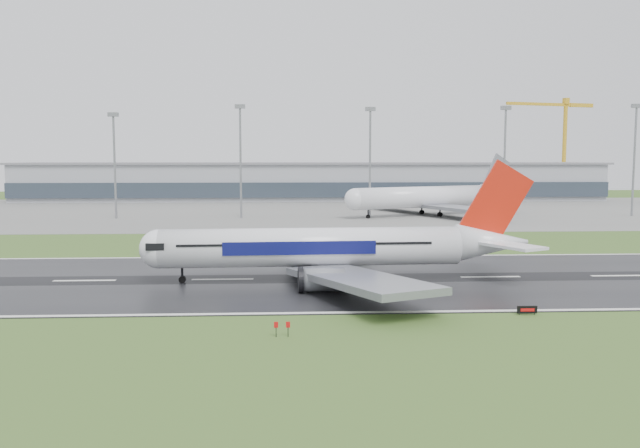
{
  "coord_description": "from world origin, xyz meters",
  "views": [
    {
      "loc": [
        -10.49,
        -96.75,
        17.99
      ],
      "look_at": [
        -5.03,
        12.0,
        7.0
      ],
      "focal_mm": 37.22,
      "sensor_mm": 36.0,
      "label": 1
    }
  ],
  "objects": [
    {
      "name": "runway_sign",
      "position": [
        16.96,
        -23.54,
        0.52
      ],
      "size": [
        2.31,
        0.61,
        1.04
      ],
      "primitive_type": null,
      "rotation": [
        0.0,
        0.0,
        -0.15
      ],
      "color": "black",
      "rests_on": "ground"
    },
    {
      "name": "main_airliner",
      "position": [
        -2.98,
        -1.56,
        8.48
      ],
      "size": [
        59.01,
        56.43,
        16.75
      ],
      "primitive_type": null,
      "rotation": [
        0.0,
        0.0,
        0.04
      ],
      "color": "white",
      "rests_on": "runway"
    },
    {
      "name": "floodmast_1",
      "position": [
        -60.65,
        100.0,
        14.85
      ],
      "size": [
        0.64,
        0.64,
        29.71
      ],
      "primitive_type": "cylinder",
      "color": "gray",
      "rests_on": "ground"
    },
    {
      "name": "tower_crane",
      "position": [
        115.58,
        200.0,
        22.25
      ],
      "size": [
        44.27,
        13.72,
        44.5
      ],
      "primitive_type": null,
      "rotation": [
        0.0,
        0.0,
        0.25
      ],
      "color": "gold",
      "rests_on": "ground"
    },
    {
      "name": "floodmast_5",
      "position": [
        94.86,
        100.0,
        16.39
      ],
      "size": [
        0.64,
        0.64,
        32.77
      ],
      "primitive_type": "cylinder",
      "color": "gray",
      "rests_on": "ground"
    },
    {
      "name": "runway",
      "position": [
        0.0,
        0.0,
        0.05
      ],
      "size": [
        400.0,
        45.0,
        0.1
      ],
      "primitive_type": "cube",
      "color": "black",
      "rests_on": "ground"
    },
    {
      "name": "floodmast_3",
      "position": [
        14.28,
        100.0,
        15.77
      ],
      "size": [
        0.64,
        0.64,
        31.55
      ],
      "primitive_type": "cylinder",
      "color": "gray",
      "rests_on": "ground"
    },
    {
      "name": "apron",
      "position": [
        0.0,
        125.0,
        0.04
      ],
      "size": [
        400.0,
        130.0,
        0.08
      ],
      "primitive_type": "cube",
      "color": "slate",
      "rests_on": "ground"
    },
    {
      "name": "terminal",
      "position": [
        0.0,
        185.0,
        7.5
      ],
      "size": [
        240.0,
        36.0,
        15.0
      ],
      "primitive_type": "cube",
      "color": "gray",
      "rests_on": "ground"
    },
    {
      "name": "parked_airliner",
      "position": [
        33.56,
        105.58,
        9.27
      ],
      "size": [
        81.2,
        79.05,
        18.38
      ],
      "primitive_type": null,
      "rotation": [
        0.0,
        0.0,
        0.43
      ],
      "color": "white",
      "rests_on": "apron"
    },
    {
      "name": "ground",
      "position": [
        0.0,
        0.0,
        0.0
      ],
      "size": [
        520.0,
        520.0,
        0.0
      ],
      "primitive_type": "plane",
      "color": "#34541F",
      "rests_on": "ground"
    },
    {
      "name": "floodmast_4",
      "position": [
        54.9,
        100.0,
        16.02
      ],
      "size": [
        0.64,
        0.64,
        32.04
      ],
      "primitive_type": "cylinder",
      "color": "gray",
      "rests_on": "ground"
    },
    {
      "name": "floodmast_2",
      "position": [
        -24.04,
        100.0,
        16.09
      ],
      "size": [
        0.64,
        0.64,
        32.17
      ],
      "primitive_type": "cylinder",
      "color": "gray",
      "rests_on": "ground"
    }
  ]
}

